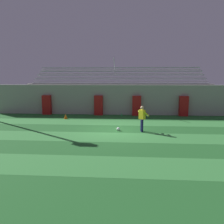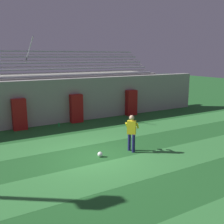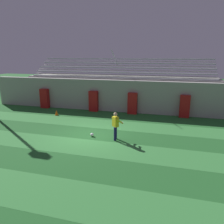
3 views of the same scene
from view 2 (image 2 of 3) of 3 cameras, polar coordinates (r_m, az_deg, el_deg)
ground_plane at (r=11.33m, az=-4.48°, el=-9.77°), size 80.00×80.00×0.00m
turf_stripe_mid at (r=9.90m, az=0.01°, el=-13.07°), size 28.00×2.12×0.01m
turf_stripe_far at (r=13.49m, az=-9.06°, el=-6.25°), size 28.00×2.12×0.01m
back_wall at (r=16.87m, az=-14.10°, el=2.12°), size 24.00×0.60×2.80m
padding_pillar_gate_left at (r=16.05m, az=-19.52°, el=-0.50°), size 0.78×0.44×1.82m
padding_pillar_gate_right at (r=17.01m, az=-7.77°, el=0.77°), size 0.78×0.44×1.82m
padding_pillar_far_right at (r=18.98m, az=4.21°, el=2.02°), size 0.78×0.44×1.82m
bleacher_stand at (r=19.10m, az=-16.06°, el=3.45°), size 18.00×4.05×5.43m
goalkeeper at (r=11.71m, az=4.29°, el=-4.10°), size 0.74×0.74×1.67m
soccer_ball at (r=11.31m, az=-2.61°, el=-9.19°), size 0.22×0.22×0.22m
water_bottle at (r=16.29m, az=-11.49°, el=-2.72°), size 0.07×0.07×0.24m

